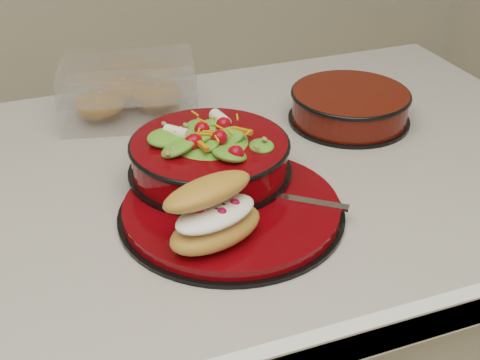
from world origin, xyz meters
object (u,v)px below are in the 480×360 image
object	(u,v)px
pastry_box	(129,90)
extra_bowl	(350,105)
salad_bowl	(210,150)
dinner_plate	(232,209)
croissant	(214,213)
fork	(279,197)

from	to	relation	value
pastry_box	extra_bowl	xyz separation A→B (m)	(0.34, -0.16, -0.01)
salad_bowl	extra_bowl	xyz separation A→B (m)	(0.29, 0.11, -0.03)
dinner_plate	croissant	bearing A→B (deg)	-125.92
croissant	fork	bearing A→B (deg)	6.59
pastry_box	croissant	bearing A→B (deg)	-75.45
croissant	pastry_box	bearing A→B (deg)	71.59
extra_bowl	pastry_box	bearing A→B (deg)	154.75
salad_bowl	croissant	world-z (taller)	salad_bowl
extra_bowl	croissant	bearing A→B (deg)	-141.58
croissant	dinner_plate	bearing A→B (deg)	34.49
dinner_plate	pastry_box	size ratio (longest dim) A/B	1.19
fork	salad_bowl	bearing A→B (deg)	72.53
croissant	pastry_box	size ratio (longest dim) A/B	0.57
extra_bowl	salad_bowl	bearing A→B (deg)	-158.59
dinner_plate	fork	world-z (taller)	fork
salad_bowl	croissant	xyz separation A→B (m)	(-0.05, -0.15, 0.00)
salad_bowl	fork	size ratio (longest dim) A/B	1.57
dinner_plate	fork	xyz separation A→B (m)	(0.06, -0.01, 0.01)
fork	pastry_box	world-z (taller)	pastry_box
croissant	pastry_box	distance (m)	0.42
croissant	extra_bowl	bearing A→B (deg)	18.83
salad_bowl	extra_bowl	world-z (taller)	salad_bowl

